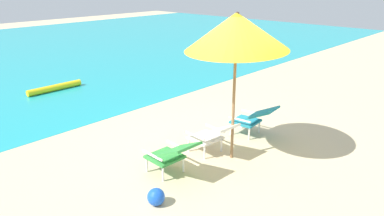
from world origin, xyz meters
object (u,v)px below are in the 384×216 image
Objects in this scene: beach_umbrella_center at (236,32)px; lounge_chair_left at (172,153)px; lounge_chair_center at (212,134)px; beach_ball at (156,197)px; lounge_chair_right at (254,117)px; swim_buoy at (55,88)px.

lounge_chair_left is at bearing 164.58° from beach_umbrella_center.
lounge_chair_center is 0.35× the size of beach_umbrella_center.
lounge_chair_center is 3.56× the size of beach_ball.
beach_ball is at bearing -172.98° from lounge_chair_right.
lounge_chair_right is 2.16m from beach_umbrella_center.
beach_ball is (-1.75, -0.43, -0.28)m from lounge_chair_center.
swim_buoy is 5.90m from lounge_chair_center.
beach_umbrella_center is (0.16, -0.34, 1.85)m from lounge_chair_center.
swim_buoy is at bearing 101.64° from lounge_chair_right.
beach_umbrella_center is (-1.07, -0.27, 1.85)m from lounge_chair_right.
lounge_chair_left reaches higher than swim_buoy.
beach_umbrella_center reaches higher than lounge_chair_right.
lounge_chair_right is 0.36× the size of beach_umbrella_center.
swim_buoy is at bearing 80.15° from lounge_chair_left.
lounge_chair_right reaches higher than beach_ball.
lounge_chair_right is 3.61× the size of beach_ball.
lounge_chair_right is (2.25, -0.06, 0.00)m from lounge_chair_left.
beach_ball is at bearing -177.10° from beach_umbrella_center.
lounge_chair_center and lounge_chair_right have the same top height.
lounge_chair_left is at bearing 178.57° from lounge_chair_right.
beach_umbrella_center is at bearing -88.55° from swim_buoy.
beach_ball is (-1.91, -0.10, -2.13)m from beach_umbrella_center.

